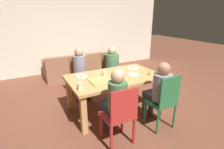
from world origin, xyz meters
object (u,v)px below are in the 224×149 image
(chair_1, at_px, (79,76))
(chair_2, at_px, (110,71))
(dining_table, at_px, (114,81))
(drinking_glass_0, at_px, (122,70))
(person_2, at_px, (113,65))
(person_3, at_px, (115,100))
(person_1, at_px, (81,70))
(plate_0, at_px, (81,76))
(person_0, at_px, (159,89))
(plate_1, at_px, (133,74))
(drinking_glass_3, at_px, (104,73))
(couch, at_px, (77,68))
(chair_3, at_px, (120,115))
(plate_3, at_px, (133,68))
(chair_0, at_px, (165,100))
(plate_2, at_px, (118,77))
(drinking_glass_1, at_px, (151,73))
(drinking_glass_2, at_px, (80,87))
(pizza_box_0, at_px, (101,81))

(chair_1, relative_size, chair_2, 1.02)
(dining_table, bearing_deg, drinking_glass_0, 28.99)
(person_2, bearing_deg, person_3, -117.26)
(person_1, xyz_separation_m, plate_0, (-0.16, -0.54, 0.05))
(person_0, bearing_deg, plate_0, 132.98)
(person_0, distance_m, plate_1, 0.72)
(person_0, bearing_deg, drinking_glass_3, 122.69)
(person_0, height_order, couch, person_0)
(plate_0, distance_m, plate_1, 1.04)
(plate_1, distance_m, drinking_glass_3, 0.59)
(chair_2, distance_m, chair_3, 2.14)
(dining_table, relative_size, plate_3, 7.19)
(person_3, bearing_deg, drinking_glass_0, 54.38)
(chair_0, bearing_deg, chair_1, 113.84)
(plate_3, bearing_deg, plate_2, -148.95)
(drinking_glass_3, bearing_deg, person_3, -105.92)
(chair_0, xyz_separation_m, person_1, (-0.86, 1.79, 0.15))
(chair_1, relative_size, chair_3, 1.00)
(chair_3, bearing_deg, drinking_glass_1, 31.10)
(chair_0, relative_size, drinking_glass_1, 9.50)
(person_0, distance_m, drinking_glass_2, 1.34)
(chair_0, xyz_separation_m, chair_3, (-0.86, 0.01, -0.04))
(person_1, distance_m, drinking_glass_0, 0.96)
(dining_table, height_order, plate_3, plate_3)
(plate_0, distance_m, plate_3, 1.20)
(person_0, height_order, drinking_glass_2, person_0)
(chair_0, height_order, plate_1, chair_0)
(chair_0, relative_size, plate_0, 4.25)
(chair_0, bearing_deg, couch, 98.40)
(person_3, relative_size, couch, 0.62)
(person_0, relative_size, plate_1, 5.27)
(person_1, xyz_separation_m, plate_2, (0.46, -0.91, 0.05))
(person_2, relative_size, couch, 0.60)
(person_1, distance_m, chair_3, 1.79)
(plate_0, distance_m, couch, 2.23)
(person_0, xyz_separation_m, drinking_glass_3, (-0.59, 0.93, 0.11))
(person_0, xyz_separation_m, chair_3, (-0.86, -0.14, -0.19))
(person_3, distance_m, plate_3, 1.48)
(chair_0, distance_m, drinking_glass_3, 1.26)
(plate_2, bearing_deg, person_0, -61.58)
(plate_2, bearing_deg, drinking_glass_1, -17.97)
(drinking_glass_2, height_order, drinking_glass_3, same)
(person_2, height_order, plate_0, person_2)
(person_0, relative_size, pizza_box_0, 3.14)
(chair_2, relative_size, chair_3, 0.98)
(chair_1, height_order, drinking_glass_2, chair_1)
(person_0, height_order, drinking_glass_1, person_0)
(couch, bearing_deg, plate_2, -87.56)
(person_3, distance_m, drinking_glass_3, 0.96)
(person_2, bearing_deg, chair_0, -90.00)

